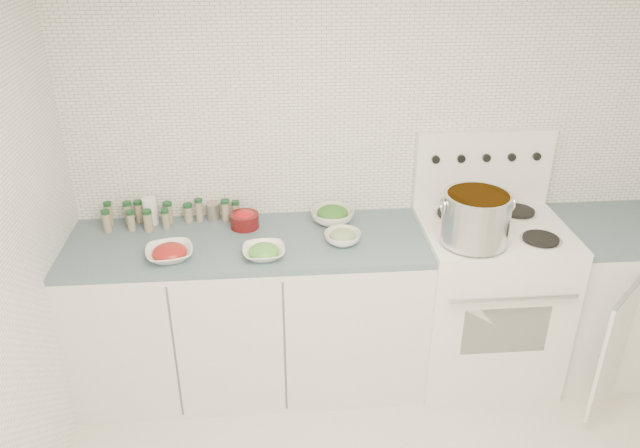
% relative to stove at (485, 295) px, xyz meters
% --- Properties ---
extents(room_walls, '(3.54, 3.04, 2.52)m').
position_rel_stove_xyz_m(room_walls, '(-0.48, -1.19, 1.06)').
color(room_walls, white).
rests_on(room_walls, ground).
extents(counter_left, '(1.85, 0.62, 0.90)m').
position_rel_stove_xyz_m(counter_left, '(-1.30, 0.00, -0.05)').
color(counter_left, white).
rests_on(counter_left, ground).
extents(stove, '(0.76, 0.70, 1.36)m').
position_rel_stove_xyz_m(stove, '(0.00, 0.00, 0.00)').
color(stove, white).
rests_on(stove, ground).
extents(counter_right, '(0.89, 0.90, 0.90)m').
position_rel_stove_xyz_m(counter_right, '(0.82, -0.00, -0.05)').
color(counter_right, white).
rests_on(counter_right, ground).
extents(stock_pot, '(0.35, 0.33, 0.25)m').
position_rel_stove_xyz_m(stock_pot, '(-0.17, -0.17, 0.59)').
color(stock_pot, silver).
rests_on(stock_pot, stove).
extents(bowl_tomato, '(0.27, 0.27, 0.08)m').
position_rel_stove_xyz_m(bowl_tomato, '(-1.67, -0.15, 0.44)').
color(bowl_tomato, white).
rests_on(bowl_tomato, counter_left).
extents(bowl_snowpea, '(0.22, 0.22, 0.07)m').
position_rel_stove_xyz_m(bowl_snowpea, '(-1.22, -0.17, 0.43)').
color(bowl_snowpea, white).
rests_on(bowl_snowpea, counter_left).
extents(bowl_broccoli, '(0.29, 0.29, 0.09)m').
position_rel_stove_xyz_m(bowl_broccoli, '(-0.84, 0.18, 0.45)').
color(bowl_broccoli, white).
rests_on(bowl_broccoli, counter_left).
extents(bowl_zucchini, '(0.22, 0.22, 0.07)m').
position_rel_stove_xyz_m(bowl_zucchini, '(-0.81, -0.06, 0.44)').
color(bowl_zucchini, white).
rests_on(bowl_zucchini, counter_left).
extents(bowl_pepper, '(0.15, 0.15, 0.10)m').
position_rel_stove_xyz_m(bowl_pepper, '(-1.32, 0.16, 0.45)').
color(bowl_pepper, '#4F0D0E').
rests_on(bowl_pepper, counter_left).
extents(salt_canister, '(0.09, 0.09, 0.15)m').
position_rel_stove_xyz_m(salt_canister, '(-1.82, 0.24, 0.48)').
color(salt_canister, white).
rests_on(salt_canister, counter_left).
extents(tin_can, '(0.08, 0.08, 0.09)m').
position_rel_stove_xyz_m(tin_can, '(-1.49, 0.26, 0.45)').
color(tin_can, gray).
rests_on(tin_can, counter_left).
extents(spice_cluster, '(0.72, 0.16, 0.13)m').
position_rel_stove_xyz_m(spice_cluster, '(-1.76, 0.22, 0.46)').
color(spice_cluster, gray).
rests_on(spice_cluster, counter_left).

